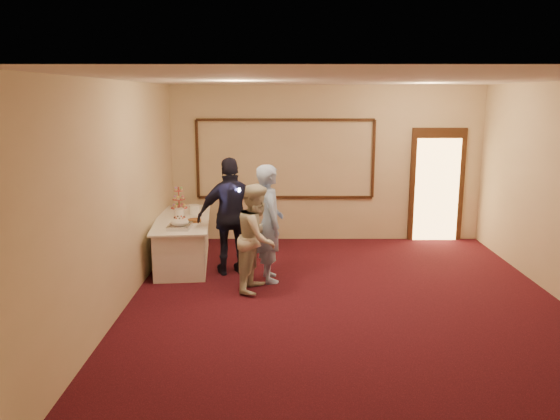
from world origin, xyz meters
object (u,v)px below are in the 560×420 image
object	(u,v)px
plate_stack_b	(194,210)
woman	(257,238)
buffet_table	(183,240)
cupcake_stand	(179,200)
plate_stack_a	(179,213)
man	(269,223)
guest	(232,216)
tart	(194,221)
pavlova_tray	(180,224)

from	to	relation	value
plate_stack_b	woman	xyz separation A→B (m)	(1.17, -1.68, -0.06)
buffet_table	cupcake_stand	bearing A→B (deg)	103.64
cupcake_stand	plate_stack_a	xyz separation A→B (m)	(0.14, -0.73, -0.09)
plate_stack_b	man	distance (m)	1.84
man	plate_stack_a	bearing A→B (deg)	44.63
man	guest	distance (m)	0.69
plate_stack_b	tart	xyz separation A→B (m)	(0.10, -0.63, -0.06)
woman	guest	size ratio (longest dim) A/B	0.84
cupcake_stand	plate_stack_b	world-z (taller)	cupcake_stand
plate_stack_a	tart	world-z (taller)	plate_stack_a
woman	man	bearing A→B (deg)	-7.45
pavlova_tray	plate_stack_b	bearing A→B (deg)	86.30
cupcake_stand	plate_stack_a	size ratio (longest dim) A/B	2.61
plate_stack_a	woman	xyz separation A→B (m)	(1.39, -1.46, -0.05)
pavlova_tray	man	distance (m)	1.42
cupcake_stand	guest	xyz separation A→B (m)	(1.09, -1.43, 0.01)
plate_stack_a	man	xyz separation A→B (m)	(1.56, -1.04, 0.06)
plate_stack_a	woman	world-z (taller)	woman
cupcake_stand	plate_stack_b	xyz separation A→B (m)	(0.36, -0.51, -0.08)
pavlova_tray	guest	bearing A→B (deg)	8.12
man	guest	world-z (taller)	guest
woman	cupcake_stand	bearing A→B (deg)	49.37
cupcake_stand	woman	size ratio (longest dim) A/B	0.28
plate_stack_a	man	distance (m)	1.87
buffet_table	pavlova_tray	distance (m)	0.84
buffet_table	plate_stack_b	xyz separation A→B (m)	(0.15, 0.33, 0.46)
guest	woman	bearing A→B (deg)	103.46
woman	guest	world-z (taller)	guest
buffet_table	pavlova_tray	size ratio (longest dim) A/B	4.81
cupcake_stand	plate_stack_b	size ratio (longest dim) A/B	2.27
cupcake_stand	woman	distance (m)	2.67
cupcake_stand	guest	distance (m)	1.80
cupcake_stand	man	distance (m)	2.45
pavlova_tray	plate_stack_b	xyz separation A→B (m)	(0.07, 1.04, 0.01)
pavlova_tray	plate_stack_a	distance (m)	0.83
woman	pavlova_tray	bearing A→B (deg)	77.08
buffet_table	woman	world-z (taller)	woman
tart	plate_stack_b	bearing A→B (deg)	98.87
woman	plate_stack_b	bearing A→B (deg)	49.36
pavlova_tray	tart	distance (m)	0.44
buffet_table	pavlova_tray	world-z (taller)	pavlova_tray
cupcake_stand	tart	world-z (taller)	cupcake_stand
plate_stack_a	woman	distance (m)	2.01
buffet_table	tart	distance (m)	0.56
cupcake_stand	man	bearing A→B (deg)	-46.23
plate_stack_a	guest	size ratio (longest dim) A/B	0.09
cupcake_stand	man	world-z (taller)	man
tart	man	size ratio (longest dim) A/B	0.14
plate_stack_b	man	bearing A→B (deg)	-43.23
man	woman	size ratio (longest dim) A/B	1.14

